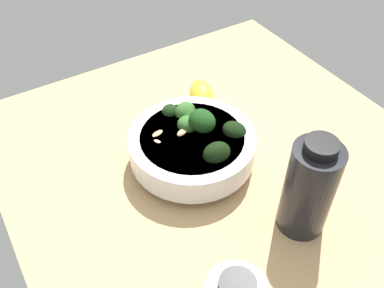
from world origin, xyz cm
name	(u,v)px	position (x,y,z in cm)	size (l,w,h in cm)	color
ground_plane	(214,162)	(0.00, 0.00, -2.17)	(68.16, 68.16, 4.34)	tan
bowl_of_broccoli	(193,144)	(3.94, -0.58, 3.85)	(20.30, 20.30, 9.74)	white
lemon_wedge	(201,95)	(-4.98, -12.08, 2.55)	(7.46, 4.35, 5.10)	yellow
bottle_short	(309,188)	(-2.80, 18.14, 7.69)	(6.83, 6.83, 16.22)	black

